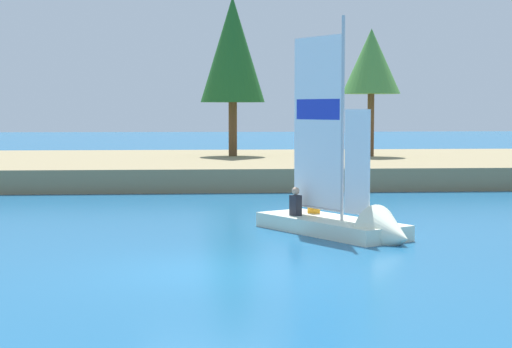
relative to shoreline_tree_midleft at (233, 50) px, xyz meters
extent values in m
plane|color=#195684|center=(-1.63, -24.23, -5.86)|extent=(200.00, 200.00, 0.00)
cube|color=#897A56|center=(-1.63, -1.35, -5.41)|extent=(80.00, 15.19, 0.88)
cylinder|color=brown|center=(0.00, 0.00, -3.71)|extent=(0.40, 0.40, 2.53)
cone|color=#1E5B23|center=(0.00, 0.00, 0.03)|extent=(3.02, 3.02, 4.95)
cylinder|color=brown|center=(6.43, -0.70, -3.51)|extent=(0.31, 0.31, 2.92)
cone|color=#47893D|center=(6.43, -0.70, -0.54)|extent=(2.71, 2.71, 3.02)
cube|color=silver|center=(1.53, -19.38, -5.67)|extent=(3.51, 4.47, 0.37)
cone|color=silver|center=(2.63, -21.23, -5.67)|extent=(1.73, 1.63, 1.37)
cylinder|color=#B7B7BC|center=(1.75, -19.75, -2.99)|extent=(0.08, 0.08, 4.98)
cube|color=white|center=(1.26, -18.94, -3.08)|extent=(1.00, 1.65, 4.29)
cube|color=#1E33B2|center=(1.26, -18.94, -2.76)|extent=(0.91, 1.49, 0.52)
cube|color=white|center=(2.03, -20.22, -4.02)|extent=(0.48, 0.77, 2.52)
cylinder|color=#B7B7BC|center=(1.26, -18.94, -5.26)|extent=(1.03, 1.66, 0.06)
cube|color=#26262D|center=(0.73, -18.70, -5.22)|extent=(0.32, 0.34, 0.52)
sphere|color=tan|center=(0.73, -18.70, -4.85)|extent=(0.20, 0.20, 0.20)
cube|color=orange|center=(1.26, -18.28, -5.25)|extent=(0.32, 0.34, 0.46)
sphere|color=tan|center=(1.26, -18.28, -4.91)|extent=(0.20, 0.20, 0.20)
camera|label=1|loc=(-1.90, -40.49, -2.75)|focal=60.41mm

